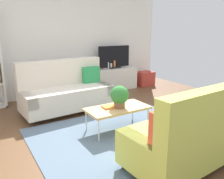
{
  "coord_description": "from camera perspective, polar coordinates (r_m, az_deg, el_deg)",
  "views": [
    {
      "loc": [
        -1.98,
        -3.25,
        1.73
      ],
      "look_at": [
        0.21,
        0.32,
        0.65
      ],
      "focal_mm": 37.36,
      "sensor_mm": 36.0,
      "label": 1
    }
  ],
  "objects": [
    {
      "name": "vase_1",
      "position": [
        6.66,
        -2.67,
        5.59
      ],
      "size": [
        0.13,
        0.13,
        0.13
      ],
      "primitive_type": "cylinder",
      "color": "#B24C4C",
      "rests_on": "tv_console"
    },
    {
      "name": "ground_plane",
      "position": [
        4.18,
        -0.15,
        -9.97
      ],
      "size": [
        7.68,
        7.68,
        0.0
      ],
      "primitive_type": "plane",
      "color": "brown"
    },
    {
      "name": "bottle_0",
      "position": [
        6.67,
        -0.87,
        5.87
      ],
      "size": [
        0.04,
        0.04,
        0.18
      ],
      "primitive_type": "cylinder",
      "color": "silver",
      "rests_on": "tv_console"
    },
    {
      "name": "potted_plant",
      "position": [
        3.99,
        1.85,
        -1.57
      ],
      "size": [
        0.32,
        0.32,
        0.39
      ],
      "color": "brown",
      "rests_on": "coffee_table"
    },
    {
      "name": "coffee_table",
      "position": [
        4.06,
        1.38,
        -4.75
      ],
      "size": [
        1.1,
        0.56,
        0.42
      ],
      "color": "tan",
      "rests_on": "ground_plane"
    },
    {
      "name": "bottle_1",
      "position": [
        6.72,
        -0.2,
        5.8
      ],
      "size": [
        0.06,
        0.06,
        0.15
      ],
      "primitive_type": "cylinder",
      "color": "silver",
      "rests_on": "tv_console"
    },
    {
      "name": "tv",
      "position": [
        6.76,
        0.53,
        7.87
      ],
      "size": [
        1.0,
        0.2,
        0.64
      ],
      "color": "black",
      "rests_on": "tv_console"
    },
    {
      "name": "couch_green",
      "position": [
        3.24,
        19.84,
        -9.79
      ],
      "size": [
        1.95,
        0.95,
        1.1
      ],
      "rotation": [
        0.0,
        0.0,
        0.06
      ],
      "color": "#C1CC51",
      "rests_on": "ground_plane"
    },
    {
      "name": "area_rug",
      "position": [
        4.03,
        2.3,
        -10.88
      ],
      "size": [
        2.9,
        2.2,
        0.01
      ],
      "primitive_type": "cube",
      "color": "slate",
      "rests_on": "ground_plane"
    },
    {
      "name": "storage_trunk",
      "position": [
        7.45,
        8.05,
        2.64
      ],
      "size": [
        0.52,
        0.4,
        0.44
      ],
      "primitive_type": "cube",
      "color": "#B2382D",
      "rests_on": "ground_plane"
    },
    {
      "name": "wall_far",
      "position": [
        6.38,
        -13.64,
        11.56
      ],
      "size": [
        6.4,
        0.12,
        2.9
      ],
      "primitive_type": "cube",
      "color": "white",
      "rests_on": "ground_plane"
    },
    {
      "name": "tv_console",
      "position": [
        6.88,
        0.43,
        2.65
      ],
      "size": [
        1.4,
        0.44,
        0.64
      ],
      "primitive_type": "cube",
      "color": "silver",
      "rests_on": "ground_plane"
    },
    {
      "name": "couch_beige",
      "position": [
        5.11,
        -11.04,
        -0.42
      ],
      "size": [
        1.95,
        0.96,
        1.1
      ],
      "rotation": [
        0.0,
        0.0,
        3.21
      ],
      "color": "beige",
      "rests_on": "ground_plane"
    },
    {
      "name": "table_book_0",
      "position": [
        4.04,
        -0.59,
        -4.25
      ],
      "size": [
        0.25,
        0.19,
        0.03
      ],
      "primitive_type": "cube",
      "rotation": [
        0.0,
        0.0,
        -0.04
      ],
      "color": "orange",
      "rests_on": "coffee_table"
    },
    {
      "name": "vase_0",
      "position": [
        6.57,
        -4.12,
        5.63
      ],
      "size": [
        0.13,
        0.13,
        0.17
      ],
      "primitive_type": "cylinder",
      "color": "#4C72B2",
      "rests_on": "tv_console"
    },
    {
      "name": "bottle_2",
      "position": [
        6.77,
        0.61,
        6.16
      ],
      "size": [
        0.06,
        0.06,
        0.22
      ],
      "primitive_type": "cylinder",
      "color": "orange",
      "rests_on": "tv_console"
    }
  ]
}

